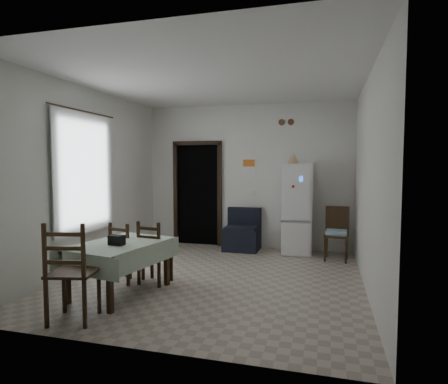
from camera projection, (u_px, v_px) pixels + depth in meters
ground at (215, 278)px, 5.55m from camera, size 4.50×4.50×0.00m
ceiling at (215, 79)px, 5.35m from camera, size 4.20×4.50×0.02m
wall_back at (247, 176)px, 7.61m from camera, size 4.20×0.02×2.90m
wall_front at (142, 191)px, 3.28m from camera, size 4.20×0.02×2.90m
wall_left at (90, 179)px, 6.00m from camera, size 0.02×4.50×2.90m
wall_right at (368, 182)px, 4.90m from camera, size 0.02×4.50×2.90m
doorway at (201, 194)px, 8.11m from camera, size 1.06×0.52×2.22m
window_recess at (79, 173)px, 5.81m from camera, size 0.10×1.20×1.60m
curtain at (85, 173)px, 5.78m from camera, size 0.02×1.45×1.85m
curtain_rod at (84, 111)px, 5.72m from camera, size 0.02×1.60×0.02m
calendar at (249, 168)px, 7.58m from camera, size 0.28×0.02×0.40m
calendar_image at (249, 163)px, 7.56m from camera, size 0.24×0.01×0.14m
light_switch at (254, 194)px, 7.59m from camera, size 0.08×0.02×0.12m
vent_left at (282, 122)px, 7.34m from camera, size 0.12×0.03×0.12m
vent_right at (291, 122)px, 7.29m from camera, size 0.12×0.03×0.12m
emergency_light at (316, 119)px, 7.14m from camera, size 0.25×0.07×0.09m
fridge at (297, 209)px, 7.07m from camera, size 0.59×0.59×1.71m
tan_cone at (294, 159)px, 7.02m from camera, size 0.23×0.23×0.18m
navy_seat at (242, 229)px, 7.38m from camera, size 0.68×0.66×0.82m
corner_chair at (336, 234)px, 6.57m from camera, size 0.44×0.44×0.94m
dining_table at (121, 268)px, 4.85m from camera, size 1.08×1.43×0.67m
black_bag at (117, 240)px, 4.69m from camera, size 0.20×0.13×0.12m
dining_chair_far_left at (127, 252)px, 5.38m from camera, size 0.44×0.44×0.86m
dining_chair_far_right at (155, 252)px, 5.30m from camera, size 0.43×0.43×0.90m
dining_chair_near_head at (73, 271)px, 4.00m from camera, size 0.56×0.56×1.09m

